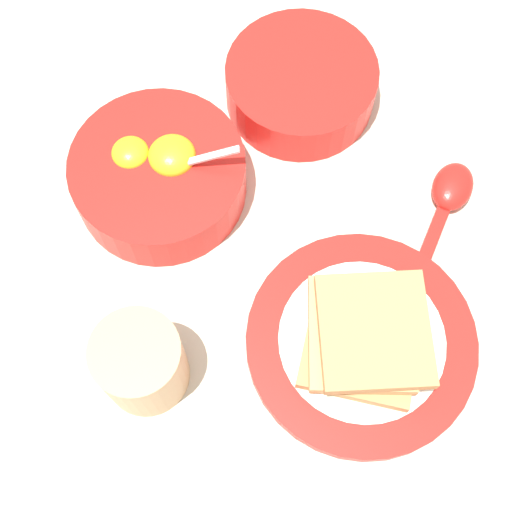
{
  "coord_description": "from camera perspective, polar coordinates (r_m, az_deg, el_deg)",
  "views": [
    {
      "loc": [
        0.23,
        0.13,
        0.67
      ],
      "look_at": [
        0.01,
        -0.03,
        0.02
      ],
      "focal_mm": 50.0,
      "sensor_mm": 36.0,
      "label": 1
    }
  ],
  "objects": [
    {
      "name": "soup_spoon",
      "position": [
        0.76,
        15.19,
        4.7
      ],
      "size": [
        0.13,
        0.05,
        0.03
      ],
      "color": "red",
      "rests_on": "ground_plane"
    },
    {
      "name": "toast_sandwich",
      "position": [
        0.66,
        8.75,
        -6.35
      ],
      "size": [
        0.15,
        0.15,
        0.04
      ],
      "color": "tan",
      "rests_on": "toast_plate"
    },
    {
      "name": "drinking_cup",
      "position": [
        0.65,
        -9.19,
        -8.44
      ],
      "size": [
        0.08,
        0.08,
        0.09
      ],
      "color": "tan",
      "rests_on": "ground_plane"
    },
    {
      "name": "egg_bowl",
      "position": [
        0.73,
        -7.9,
        6.3
      ],
      "size": [
        0.18,
        0.18,
        0.08
      ],
      "color": "red",
      "rests_on": "ground_plane"
    },
    {
      "name": "congee_bowl",
      "position": [
        0.79,
        3.61,
        13.63
      ],
      "size": [
        0.16,
        0.16,
        0.05
      ],
      "color": "red",
      "rests_on": "ground_plane"
    },
    {
      "name": "ground_plane",
      "position": [
        0.71,
        2.32,
        -1.13
      ],
      "size": [
        3.0,
        3.0,
        0.0
      ],
      "primitive_type": "plane",
      "color": "beige"
    },
    {
      "name": "toast_plate",
      "position": [
        0.69,
        8.4,
        -6.82
      ],
      "size": [
        0.22,
        0.22,
        0.02
      ],
      "color": "red",
      "rests_on": "ground_plane"
    }
  ]
}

